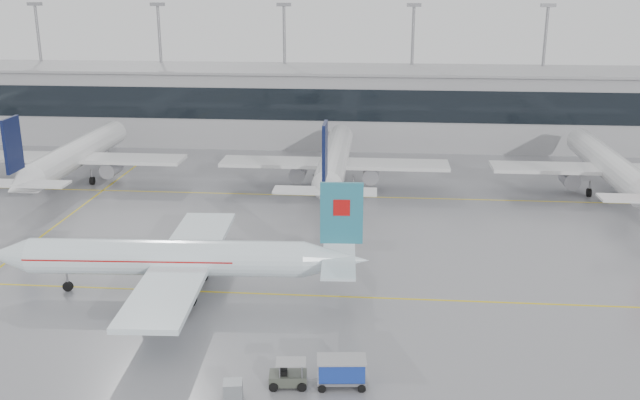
# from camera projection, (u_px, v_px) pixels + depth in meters

# --- Properties ---
(ground) EXTENTS (320.00, 320.00, 0.00)m
(ground) POSITION_uv_depth(u_px,v_px,m) (308.00, 295.00, 61.88)
(ground) COLOR gray
(ground) RESTS_ON ground
(taxi_line_main) EXTENTS (120.00, 0.25, 0.01)m
(taxi_line_main) POSITION_uv_depth(u_px,v_px,m) (308.00, 295.00, 61.88)
(taxi_line_main) COLOR gold
(taxi_line_main) RESTS_ON ground
(taxi_line_north) EXTENTS (120.00, 0.25, 0.01)m
(taxi_line_north) POSITION_uv_depth(u_px,v_px,m) (332.00, 196.00, 90.44)
(taxi_line_north) COLOR gold
(taxi_line_north) RESTS_ON ground
(taxi_line_cross) EXTENTS (0.25, 60.00, 0.01)m
(taxi_line_cross) POSITION_uv_depth(u_px,v_px,m) (52.00, 228.00, 78.62)
(taxi_line_cross) COLOR gold
(taxi_line_cross) RESTS_ON ground
(terminal) EXTENTS (180.00, 15.00, 12.00)m
(terminal) POSITION_uv_depth(u_px,v_px,m) (346.00, 107.00, 119.14)
(terminal) COLOR gray
(terminal) RESTS_ON ground
(terminal_glass) EXTENTS (180.00, 0.20, 5.00)m
(terminal_glass) POSITION_uv_depth(u_px,v_px,m) (343.00, 105.00, 111.51)
(terminal_glass) COLOR black
(terminal_glass) RESTS_ON ground
(terminal_roof) EXTENTS (182.00, 16.00, 0.40)m
(terminal_roof) POSITION_uv_depth(u_px,v_px,m) (346.00, 69.00, 117.32)
(terminal_roof) COLOR gray
(terminal_roof) RESTS_ON ground
(light_masts) EXTENTS (156.40, 1.00, 22.60)m
(light_masts) POSITION_uv_depth(u_px,v_px,m) (348.00, 59.00, 122.69)
(light_masts) COLOR gray
(light_masts) RESTS_ON ground
(air_canada_jet) EXTENTS (33.53, 26.01, 10.20)m
(air_canada_jet) POSITION_uv_depth(u_px,v_px,m) (181.00, 259.00, 61.44)
(air_canada_jet) COLOR white
(air_canada_jet) RESTS_ON ground
(parked_jet_b) EXTENTS (29.64, 36.96, 11.72)m
(parked_jet_b) POSITION_uv_depth(u_px,v_px,m) (75.00, 155.00, 95.73)
(parked_jet_b) COLOR silver
(parked_jet_b) RESTS_ON ground
(parked_jet_c) EXTENTS (29.64, 36.96, 11.72)m
(parked_jet_c) POSITION_uv_depth(u_px,v_px,m) (334.00, 161.00, 92.86)
(parked_jet_c) COLOR silver
(parked_jet_c) RESTS_ON ground
(parked_jet_d) EXTENTS (29.64, 36.96, 11.72)m
(parked_jet_d) POSITION_uv_depth(u_px,v_px,m) (610.00, 166.00, 89.99)
(parked_jet_d) COLOR silver
(parked_jet_d) RESTS_ON ground
(baggage_tug) EXTENTS (3.86, 1.81, 1.84)m
(baggage_tug) POSITION_uv_depth(u_px,v_px,m) (288.00, 377.00, 47.89)
(baggage_tug) COLOR #3E4339
(baggage_tug) RESTS_ON ground
(baggage_cart) EXTENTS (3.45, 2.14, 2.03)m
(baggage_cart) POSITION_uv_depth(u_px,v_px,m) (342.00, 370.00, 47.76)
(baggage_cart) COLOR gray
(baggage_cart) RESTS_ON ground
(gse_unit) EXTENTS (1.40, 1.33, 1.24)m
(gse_unit) POSITION_uv_depth(u_px,v_px,m) (233.00, 390.00, 46.42)
(gse_unit) COLOR gray
(gse_unit) RESTS_ON ground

